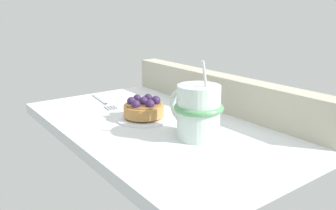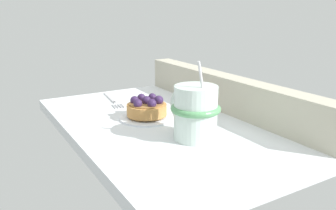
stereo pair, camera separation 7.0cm
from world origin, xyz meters
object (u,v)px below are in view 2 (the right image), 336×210
dessert_plate (147,117)px  dessert_fork (112,100)px  raspberry_tart (147,107)px  coffee_mug (193,112)px

dessert_plate → dessert_fork: 17.88cm
dessert_plate → raspberry_tart: size_ratio=1.39×
raspberry_tart → dessert_fork: 18.02cm
dessert_plate → dessert_fork: (-17.85, -1.08, -0.08)cm
dessert_plate → dessert_fork: dessert_plate is taller
dessert_plate → raspberry_tart: raspberry_tart is taller
dessert_plate → coffee_mug: 15.98cm
raspberry_tart → coffee_mug: (15.13, 1.80, 2.65)cm
dessert_plate → raspberry_tart: (0.00, -0.00, 2.17)cm
raspberry_tart → coffee_mug: size_ratio=0.59×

